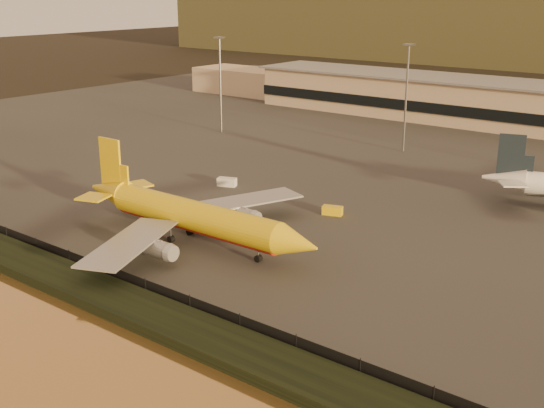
{
  "coord_description": "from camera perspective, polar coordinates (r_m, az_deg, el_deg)",
  "views": [
    {
      "loc": [
        64.23,
        -65.97,
        38.12
      ],
      "look_at": [
        3.09,
        12.0,
        6.47
      ],
      "focal_mm": 45.0,
      "sensor_mm": 36.0,
      "label": 1
    }
  ],
  "objects": [
    {
      "name": "terminal_building",
      "position": [
        209.52,
        15.73,
        8.31
      ],
      "size": [
        202.0,
        25.0,
        12.6
      ],
      "color": "#C6AC89",
      "rests_on": "tarmac"
    },
    {
      "name": "tarmac",
      "position": [
        177.43,
        16.01,
        4.65
      ],
      "size": [
        320.0,
        220.0,
        0.2
      ],
      "primitive_type": "cube",
      "color": "#2D2D2D",
      "rests_on": "ground"
    },
    {
      "name": "gse_vehicle_white",
      "position": [
        136.01,
        -3.79,
        1.85
      ],
      "size": [
        4.07,
        2.88,
        1.67
      ],
      "primitive_type": "cube",
      "rotation": [
        0.0,
        0.0,
        0.36
      ],
      "color": "silver",
      "rests_on": "tarmac"
    },
    {
      "name": "perimeter_fence",
      "position": [
        91.03,
        -11.39,
        -6.52
      ],
      "size": [
        300.0,
        0.05,
        2.2
      ],
      "primitive_type": "cube",
      "color": "black",
      "rests_on": "tarmac"
    },
    {
      "name": "embankment",
      "position": [
        89.01,
        -13.32,
        -7.66
      ],
      "size": [
        320.0,
        7.0,
        1.4
      ],
      "primitive_type": "cube",
      "color": "black",
      "rests_on": "ground"
    },
    {
      "name": "gse_vehicle_yellow",
      "position": [
        118.99,
        5.08,
        -0.54
      ],
      "size": [
        3.79,
        2.59,
        1.56
      ],
      "primitive_type": "cube",
      "rotation": [
        0.0,
        0.0,
        0.32
      ],
      "color": "#E1BD0B",
      "rests_on": "tarmac"
    },
    {
      "name": "dhl_cargo_jet",
      "position": [
        105.63,
        -6.76,
        -1.04
      ],
      "size": [
        46.73,
        45.96,
        14.01
      ],
      "rotation": [
        0.0,
        0.0,
        0.01
      ],
      "color": "#E1BD0B",
      "rests_on": "tarmac"
    },
    {
      "name": "ground",
      "position": [
        99.65,
        -5.68,
        -4.87
      ],
      "size": [
        900.0,
        900.0,
        0.0
      ],
      "primitive_type": "plane",
      "color": "black",
      "rests_on": "ground"
    },
    {
      "name": "apron_light_masts",
      "position": [
        150.99,
        18.84,
        8.24
      ],
      "size": [
        152.2,
        12.2,
        25.4
      ],
      "color": "slate",
      "rests_on": "tarmac"
    }
  ]
}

